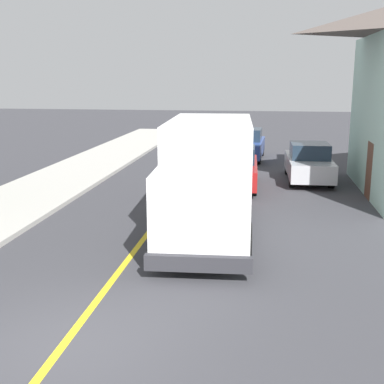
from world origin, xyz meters
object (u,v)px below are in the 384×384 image
at_px(parked_car_mid, 246,145).
at_px(parked_van_across, 309,163).
at_px(box_truck, 209,172).
at_px(parked_car_near, 235,168).

distance_m(parked_car_mid, parked_van_across, 6.27).
relative_size(box_truck, parked_car_mid, 1.63).
height_order(box_truck, parked_van_across, box_truck).
relative_size(box_truck, parked_car_near, 1.64).
bearing_deg(parked_van_across, box_truck, -114.26).
relative_size(parked_car_near, parked_car_mid, 0.99).
height_order(parked_car_near, parked_car_mid, same).
height_order(box_truck, parked_car_mid, box_truck).
xyz_separation_m(box_truck, parked_car_mid, (0.58, 13.31, -0.97)).
bearing_deg(box_truck, parked_car_mid, 87.51).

